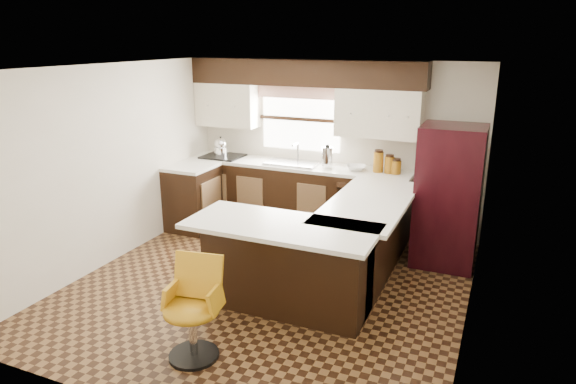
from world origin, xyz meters
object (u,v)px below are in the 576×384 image
at_px(peninsula_long, 363,241).
at_px(refrigerator, 448,196).
at_px(peninsula_return, 287,267).
at_px(bar_chair, 191,311).

bearing_deg(peninsula_long, refrigerator, 45.23).
xyz_separation_m(peninsula_return, bar_chair, (-0.41, -1.12, -0.00)).
distance_m(peninsula_long, peninsula_return, 1.11).
distance_m(peninsula_return, bar_chair, 1.19).
xyz_separation_m(peninsula_long, peninsula_return, (-0.53, -0.97, 0.00)).
height_order(peninsula_long, bar_chair, peninsula_long).
xyz_separation_m(peninsula_long, refrigerator, (0.81, 0.82, 0.41)).
relative_size(refrigerator, bar_chair, 1.91).
height_order(peninsula_long, peninsula_return, same).
bearing_deg(peninsula_return, bar_chair, -109.93).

